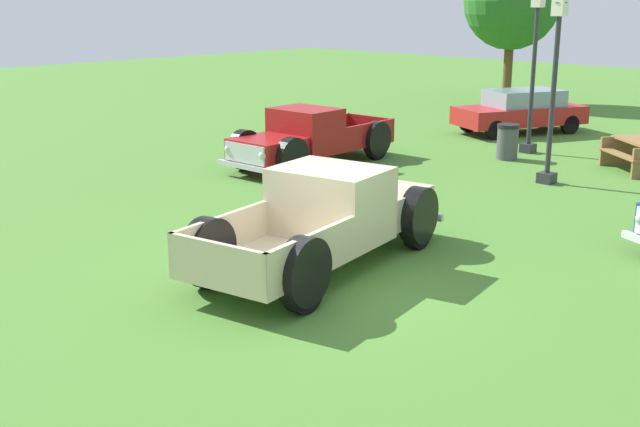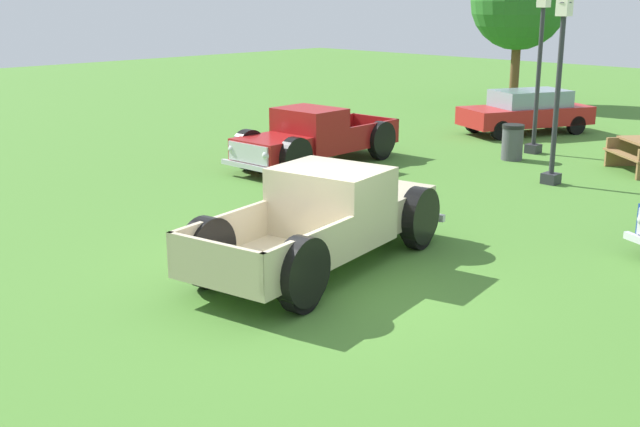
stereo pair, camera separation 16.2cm
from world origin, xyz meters
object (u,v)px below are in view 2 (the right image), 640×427
at_px(trash_can, 512,142).
at_px(pickup_truck_behind_left, 308,139).
at_px(pickup_truck_foreground, 333,217).
at_px(lamp_post_near, 539,70).
at_px(sedan_distant_b, 527,111).
at_px(oak_tree_east, 519,2).
at_px(lamp_post_far, 558,88).

bearing_deg(trash_can, pickup_truck_behind_left, -125.84).
height_order(pickup_truck_foreground, pickup_truck_behind_left, pickup_truck_foreground).
bearing_deg(lamp_post_near, sedan_distant_b, 124.50).
relative_size(sedan_distant_b, oak_tree_east, 0.75).
bearing_deg(lamp_post_far, trash_can, 140.28).
bearing_deg(pickup_truck_foreground, pickup_truck_behind_left, 138.93).
bearing_deg(lamp_post_far, sedan_distant_b, 125.56).
bearing_deg(pickup_truck_behind_left, sedan_distant_b, 81.34).
bearing_deg(oak_tree_east, lamp_post_far, -54.78).
bearing_deg(sedan_distant_b, lamp_post_near, -55.50).
xyz_separation_m(pickup_truck_foreground, trash_can, (-2.44, 9.44, -0.28)).
height_order(pickup_truck_foreground, oak_tree_east, oak_tree_east).
bearing_deg(lamp_post_near, trash_can, -86.58).
xyz_separation_m(sedan_distant_b, lamp_post_far, (4.13, -5.78, 1.51)).
height_order(lamp_post_near, trash_can, lamp_post_near).
height_order(lamp_post_far, trash_can, lamp_post_far).
bearing_deg(sedan_distant_b, trash_can, -63.79).
bearing_deg(trash_can, oak_tree_east, 121.57).
height_order(trash_can, oak_tree_east, oak_tree_east).
xyz_separation_m(pickup_truck_behind_left, lamp_post_far, (5.42, 2.68, 1.51)).
height_order(lamp_post_near, oak_tree_east, oak_tree_east).
distance_m(pickup_truck_behind_left, lamp_post_near, 6.73).
distance_m(lamp_post_near, oak_tree_east, 10.60).
xyz_separation_m(pickup_truck_behind_left, trash_can, (3.24, 4.49, -0.24)).
xyz_separation_m(pickup_truck_foreground, sedan_distant_b, (-4.39, 13.41, -0.04)).
bearing_deg(oak_tree_east, pickup_truck_behind_left, -78.95).
bearing_deg(oak_tree_east, pickup_truck_foreground, -66.25).
distance_m(lamp_post_far, oak_tree_east, 14.36).
distance_m(lamp_post_far, trash_can, 3.33).
distance_m(pickup_truck_foreground, trash_can, 9.75).
relative_size(pickup_truck_foreground, oak_tree_east, 0.92).
bearing_deg(sedan_distant_b, oak_tree_east, 124.89).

